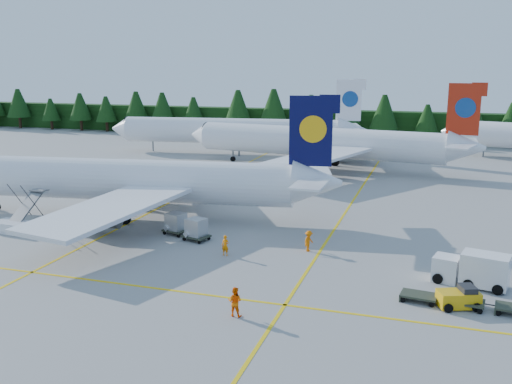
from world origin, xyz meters
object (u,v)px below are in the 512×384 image
(airstairs, at_px, (16,224))
(service_truck, at_px, (471,269))
(airliner_navy, at_px, (110,180))
(airliner_red, at_px, (313,142))
(baggage_tug, at_px, (459,298))

(airstairs, xyz_separation_m, service_truck, (40.61, -1.30, 0.48))
(airliner_navy, distance_m, airliner_red, 37.26)
(airstairs, relative_size, baggage_tug, 1.84)
(service_truck, height_order, baggage_tug, service_truck)
(service_truck, bearing_deg, airliner_navy, 178.57)
(airliner_navy, bearing_deg, airstairs, -133.61)
(service_truck, distance_m, baggage_tug, 4.49)
(airliner_navy, bearing_deg, baggage_tug, -29.27)
(airliner_red, xyz_separation_m, airstairs, (-19.60, -42.29, -3.19))
(service_truck, bearing_deg, airstairs, -168.76)
(baggage_tug, bearing_deg, airliner_red, 91.71)
(airstairs, bearing_deg, airliner_red, 70.42)
(airliner_red, bearing_deg, airstairs, -107.54)
(airstairs, bearing_deg, service_truck, 3.45)
(airstairs, xyz_separation_m, baggage_tug, (39.75, -5.68, -0.06))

